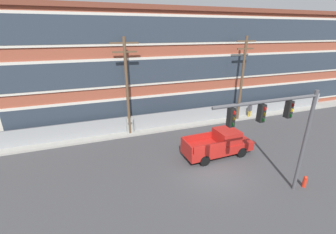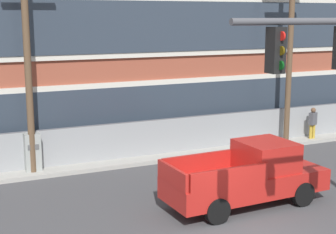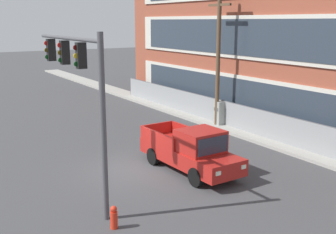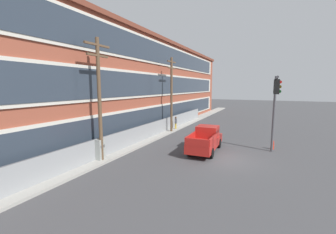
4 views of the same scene
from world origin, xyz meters
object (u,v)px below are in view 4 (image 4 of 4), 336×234
Objects in this scene: pickup_truck_red at (206,140)px; fire_hydrant at (273,145)px; pedestrian_near_cabinet at (176,122)px; utility_pole_midblock at (171,92)px; electrical_cabinet at (100,150)px; traffic_signal_mast at (275,98)px; utility_pole_near_corner at (99,95)px.

pickup_truck_red is 5.98m from fire_hydrant.
pickup_truck_red reaches higher than fire_hydrant.
pedestrian_near_cabinet is at bearing 37.96° from pickup_truck_red.
pedestrian_near_cabinet reaches higher than fire_hydrant.
utility_pole_midblock is 4.15m from pedestrian_near_cabinet.
pedestrian_near_cabinet is at bearing -1.51° from electrical_cabinet.
utility_pole_midblock is (5.65, 10.84, 0.17)m from traffic_signal_mast.
pickup_truck_red reaches higher than electrical_cabinet.
utility_pole_near_corner is at bearing 178.43° from utility_pole_midblock.
utility_pole_midblock is at bearing -1.57° from utility_pole_near_corner.
utility_pole_near_corner is at bearing 179.28° from pedestrian_near_cabinet.
fire_hydrant is at bearing -112.51° from pedestrian_near_cabinet.
pedestrian_near_cabinet is 11.99m from fire_hydrant.
utility_pole_midblock is 12.33m from electrical_cabinet.
utility_pole_midblock is 5.31× the size of electrical_cabinet.
utility_pole_midblock is (11.71, -0.32, -0.04)m from utility_pole_near_corner.
traffic_signal_mast is 5.03m from fire_hydrant.
traffic_signal_mast is at bearing -62.06° from electrical_cabinet.
pickup_truck_red is 3.27× the size of pedestrian_near_cabinet.
utility_pole_midblock is (5.89, 5.75, 3.81)m from pickup_truck_red.
utility_pole_near_corner is 11.71m from utility_pole_midblock.
pickup_truck_red is at bearing 120.11° from fire_hydrant.
pickup_truck_red reaches higher than pedestrian_near_cabinet.
utility_pole_near_corner reaches higher than electrical_cabinet.
traffic_signal_mast is 1.14× the size of pickup_truck_red.
pickup_truck_red is 0.64× the size of utility_pole_midblock.
utility_pole_midblock is at bearing -174.76° from pedestrian_near_cabinet.
traffic_signal_mast is 12.70m from utility_pole_near_corner.
electrical_cabinet is 13.36m from pedestrian_near_cabinet.
electrical_cabinet is at bearing 117.94° from traffic_signal_mast.
traffic_signal_mast reaches higher than pedestrian_near_cabinet.
utility_pole_midblock reaches higher than electrical_cabinet.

